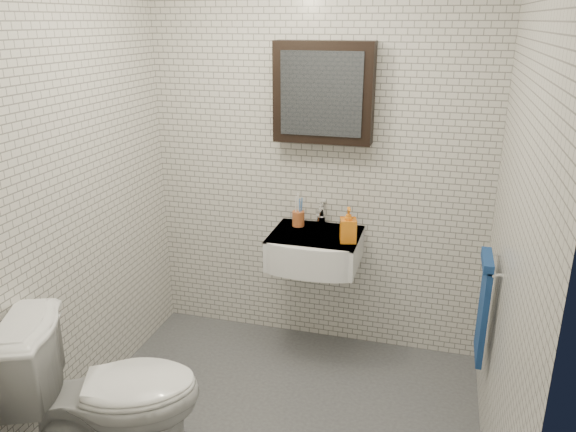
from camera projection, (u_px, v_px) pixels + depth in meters
The scene contains 9 objects.
ground at pixel (273, 425), 3.09m from camera, with size 2.20×2.00×0.01m, color #45474C.
room_shell at pixel (270, 167), 2.61m from camera, with size 2.22×2.02×2.51m.
washbasin at pixel (314, 250), 3.50m from camera, with size 0.55×0.50×0.20m.
faucet at pixel (321, 216), 3.62m from camera, with size 0.06×0.20×0.15m.
mirror_cabinet at pixel (324, 93), 3.36m from camera, with size 0.60×0.15×0.60m.
towel_rail at pixel (484, 303), 2.91m from camera, with size 0.09×0.30×0.58m.
toothbrush_cup at pixel (298, 218), 3.62m from camera, with size 0.10×0.10×0.22m.
soap_bottle at pixel (348, 225), 3.35m from camera, with size 0.10×0.10×0.21m, color orange.
toilet at pixel (110, 394), 2.67m from camera, with size 0.48×0.84×0.86m, color white.
Camera 1 is at (0.76, -2.42, 2.12)m, focal length 35.00 mm.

